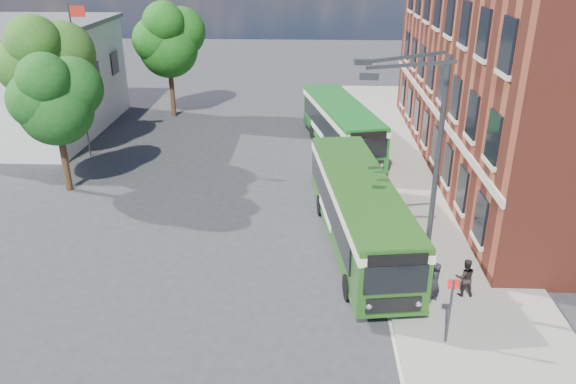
{
  "coord_description": "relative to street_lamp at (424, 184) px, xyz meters",
  "views": [
    {
      "loc": [
        1.05,
        -19.18,
        12.01
      ],
      "look_at": [
        0.15,
        3.01,
        2.2
      ],
      "focal_mm": 35.0,
      "sensor_mm": 36.0,
      "label": 1
    }
  ],
  "objects": [
    {
      "name": "tree_right",
      "position": [
        -14.1,
        23.97,
        0.97
      ],
      "size": [
        5.02,
        4.78,
        8.48
      ],
      "color": "#3C2615",
      "rests_on": "ground"
    },
    {
      "name": "bus_front",
      "position": [
        -1.64,
        4.44,
        -2.96
      ],
      "size": [
        4.06,
        12.07,
        3.02
      ],
      "color": "#224F18",
      "rests_on": "ground"
    },
    {
      "name": "brick_office",
      "position": [
        9.16,
        14.0,
        2.18
      ],
      "size": [
        12.1,
        26.0,
        14.2
      ],
      "color": "maroon",
      "rests_on": "ground"
    },
    {
      "name": "pavement",
      "position": [
        2.16,
        10.0,
        -4.72
      ],
      "size": [
        6.0,
        48.0,
        0.15
      ],
      "primitive_type": "cube",
      "color": "gray",
      "rests_on": "ground"
    },
    {
      "name": "pedestrian_a",
      "position": [
        0.75,
        0.04,
        -3.84
      ],
      "size": [
        0.7,
        0.67,
        1.6
      ],
      "primitive_type": "imported",
      "rotation": [
        0.0,
        0.0,
        3.84
      ],
      "color": "black",
      "rests_on": "pavement"
    },
    {
      "name": "tree_left",
      "position": [
        -16.52,
        9.78,
        0.22
      ],
      "size": [
        4.38,
        4.16,
        7.39
      ],
      "color": "#3C2615",
      "rests_on": "ground"
    },
    {
      "name": "bus_rear",
      "position": [
        -1.83,
        16.72,
        -2.96
      ],
      "size": [
        4.89,
        11.02,
        3.02
      ],
      "color": "#17631D",
      "rests_on": "ground"
    },
    {
      "name": "white_building",
      "position": [
        -22.84,
        20.0,
        -1.13
      ],
      "size": [
        9.4,
        13.4,
        7.3
      ],
      "color": "beige",
      "rests_on": "ground"
    },
    {
      "name": "kerb_line",
      "position": [
        -0.89,
        10.0,
        -4.79
      ],
      "size": [
        0.12,
        48.0,
        0.01
      ],
      "primitive_type": "cube",
      "color": "beige",
      "rests_on": "ground"
    },
    {
      "name": "pedestrian_b",
      "position": [
        1.97,
        0.52,
        -3.9
      ],
      "size": [
        0.73,
        0.57,
        1.48
      ],
      "primitive_type": "imported",
      "rotation": [
        0.0,
        0.0,
        3.13
      ],
      "color": "black",
      "rests_on": "pavement"
    },
    {
      "name": "street_lamp",
      "position": [
        0.0,
        0.0,
        0.0
      ],
      "size": [
        2.96,
        2.38,
        9.0
      ],
      "color": "#35373A",
      "rests_on": "ground"
    },
    {
      "name": "flagpole",
      "position": [
        -17.29,
        15.0,
        0.15
      ],
      "size": [
        0.95,
        0.1,
        9.0
      ],
      "color": "#35373A",
      "rests_on": "ground"
    },
    {
      "name": "ground",
      "position": [
        -4.84,
        2.0,
        -4.79
      ],
      "size": [
        120.0,
        120.0,
        0.0
      ],
      "primitive_type": "plane",
      "color": "#2B2B2E",
      "rests_on": "ground"
    },
    {
      "name": "tree_mid",
      "position": [
        -18.78,
        14.08,
        1.08
      ],
      "size": [
        5.12,
        4.87,
        8.65
      ],
      "color": "#3C2615",
      "rests_on": "ground"
    },
    {
      "name": "bus_stop_sign",
      "position": [
        0.76,
        -2.2,
        -3.28
      ],
      "size": [
        0.35,
        0.08,
        2.52
      ],
      "color": "#35373A",
      "rests_on": "ground"
    }
  ]
}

